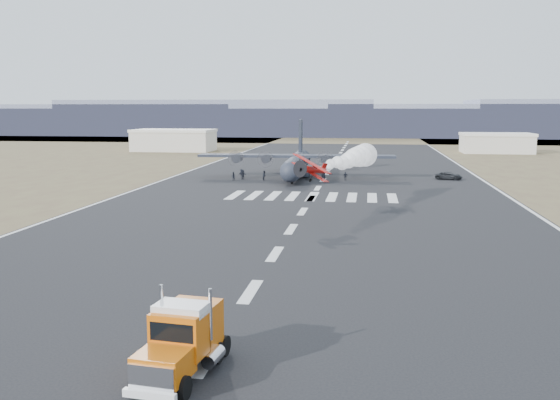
% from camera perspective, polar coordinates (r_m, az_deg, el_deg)
% --- Properties ---
extents(ground, '(500.00, 500.00, 0.00)m').
position_cam_1_polar(ground, '(46.27, -2.70, -8.36)').
color(ground, black).
rests_on(ground, ground).
extents(scrub_far, '(500.00, 80.00, 0.00)m').
position_cam_1_polar(scrub_far, '(273.95, 6.40, 5.59)').
color(scrub_far, brown).
rests_on(scrub_far, ground).
extents(runway_markings, '(60.00, 260.00, 0.01)m').
position_cam_1_polar(runway_markings, '(104.69, 3.47, 1.09)').
color(runway_markings, silver).
rests_on(runway_markings, ground).
extents(ridge_seg_b, '(150.00, 50.00, 15.00)m').
position_cam_1_polar(ridge_seg_b, '(333.61, -16.51, 7.09)').
color(ridge_seg_b, slate).
rests_on(ridge_seg_b, ground).
extents(ridge_seg_c, '(150.00, 50.00, 17.00)m').
position_cam_1_polar(ridge_seg_c, '(312.28, -5.51, 7.51)').
color(ridge_seg_c, slate).
rests_on(ridge_seg_c, ground).
extents(ridge_seg_d, '(150.00, 50.00, 13.00)m').
position_cam_1_polar(ridge_seg_d, '(303.69, 6.60, 7.09)').
color(ridge_seg_d, slate).
rests_on(ridge_seg_d, ground).
extents(ridge_seg_e, '(150.00, 50.00, 15.00)m').
position_cam_1_polar(ridge_seg_e, '(308.78, 18.84, 6.90)').
color(ridge_seg_e, slate).
rests_on(ridge_seg_e, ground).
extents(hangar_left, '(24.50, 14.50, 6.70)m').
position_cam_1_polar(hangar_left, '(198.18, -9.66, 5.44)').
color(hangar_left, beige).
rests_on(hangar_left, ground).
extents(hangar_right, '(20.50, 12.50, 5.90)m').
position_cam_1_polar(hangar_right, '(197.38, 19.18, 4.96)').
color(hangar_right, beige).
rests_on(hangar_right, ground).
extents(semi_truck, '(3.55, 8.39, 3.70)m').
position_cam_1_polar(semi_truck, '(32.52, -8.88, -12.46)').
color(semi_truck, black).
rests_on(semi_truck, ground).
extents(aerobatic_biplane, '(5.18, 5.14, 3.20)m').
position_cam_1_polar(aerobatic_biplane, '(72.84, 2.94, 2.82)').
color(aerobatic_biplane, '#A4120A').
extents(smoke_trail, '(7.45, 20.46, 3.47)m').
position_cam_1_polar(smoke_trail, '(89.58, 7.15, 3.90)').
color(smoke_trail, white).
extents(transport_aircraft, '(37.72, 31.07, 10.90)m').
position_cam_1_polar(transport_aircraft, '(121.44, 1.54, 3.45)').
color(transport_aircraft, black).
rests_on(transport_aircraft, ground).
extents(support_vehicle, '(5.44, 3.55, 1.39)m').
position_cam_1_polar(support_vehicle, '(121.32, 15.18, 2.15)').
color(support_vehicle, black).
rests_on(support_vehicle, ground).
extents(crew_a, '(0.75, 0.76, 1.61)m').
position_cam_1_polar(crew_a, '(118.11, 0.54, 2.33)').
color(crew_a, black).
rests_on(crew_a, ground).
extents(crew_b, '(0.93, 0.83, 1.62)m').
position_cam_1_polar(crew_b, '(115.52, -4.31, 2.18)').
color(crew_b, black).
rests_on(crew_b, ground).
extents(crew_c, '(1.15, 0.63, 1.69)m').
position_cam_1_polar(crew_c, '(119.91, -3.55, 2.43)').
color(crew_c, black).
rests_on(crew_c, ground).
extents(crew_d, '(0.95, 0.54, 1.58)m').
position_cam_1_polar(crew_d, '(116.30, 6.00, 2.18)').
color(crew_d, black).
rests_on(crew_d, ground).
extents(crew_e, '(1.06, 0.94, 1.84)m').
position_cam_1_polar(crew_e, '(114.37, 3.97, 2.17)').
color(crew_e, black).
rests_on(crew_e, ground).
extents(crew_f, '(1.69, 1.19, 1.75)m').
position_cam_1_polar(crew_f, '(117.90, -3.41, 2.34)').
color(crew_f, black).
rests_on(crew_f, ground).
extents(crew_g, '(0.78, 0.78, 1.67)m').
position_cam_1_polar(crew_g, '(115.61, 4.07, 2.19)').
color(crew_g, black).
rests_on(crew_g, ground).
extents(crew_h, '(0.63, 0.92, 1.79)m').
position_cam_1_polar(crew_h, '(115.95, -1.43, 2.26)').
color(crew_h, black).
rests_on(crew_h, ground).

